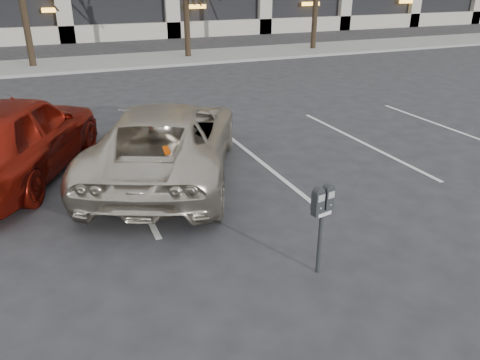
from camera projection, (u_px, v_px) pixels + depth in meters
name	position (u px, v px, depth m)	size (l,w,h in m)	color
ground	(237.00, 215.00, 7.86)	(140.00, 140.00, 0.00)	#28282B
sidewalk	(104.00, 63.00, 21.37)	(80.00, 4.00, 0.12)	gray
stall_lines	(128.00, 177.00, 9.31)	(16.90, 5.20, 0.00)	silver
parking_meter	(322.00, 208.00, 5.96)	(0.34, 0.18, 1.25)	black
suv_silver	(166.00, 140.00, 9.14)	(4.39, 5.83, 1.48)	beige
car_red	(13.00, 137.00, 9.03)	(1.98, 4.91, 1.67)	maroon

